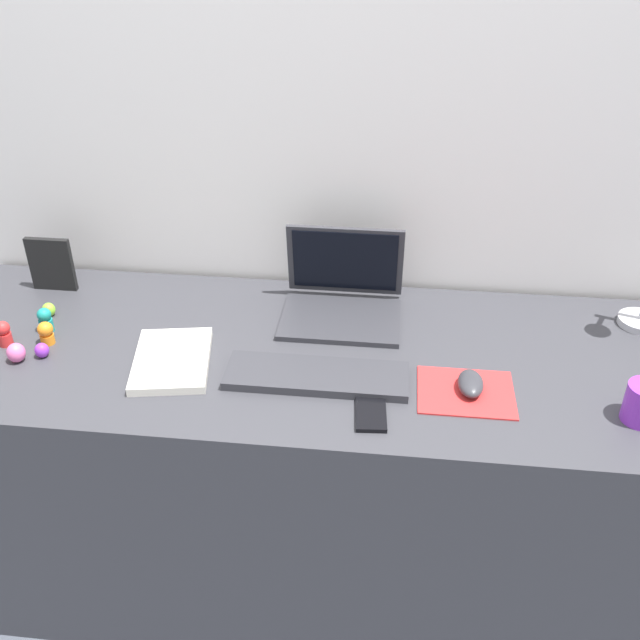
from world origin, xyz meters
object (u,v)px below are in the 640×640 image
Objects in this scene: toy_figurine_teal at (45,320)px; toy_figurine_pink at (16,353)px; laptop at (342,293)px; cell_phone at (371,411)px; toy_figurine_red at (4,333)px; keyboard at (317,376)px; notebook_pad at (172,360)px; mouse at (471,383)px; toy_figurine_orange at (46,333)px; toy_figurine_lime at (49,310)px; toy_figurine_purple at (42,350)px; picture_frame at (51,264)px.

toy_figurine_teal is 1.37× the size of toy_figurine_pink.
laptop reaches higher than cell_phone.
laptop is 0.83m from toy_figurine_red.
keyboard is 6.38× the size of toy_figurine_teal.
notebook_pad is (-0.47, 0.13, 0.01)m from cell_phone.
notebook_pad reaches higher than cell_phone.
notebook_pad is (-0.34, 0.02, 0.00)m from keyboard.
mouse is at bearing -3.01° from toy_figurine_red.
mouse is at bearing -4.33° from toy_figurine_orange.
toy_figurine_teal reaches higher than cell_phone.
toy_figurine_pink is (-0.01, -0.13, -0.01)m from toy_figurine_teal.
toy_figurine_teal reaches higher than mouse.
toy_figurine_pink is (0.01, -0.20, 0.01)m from toy_figurine_lime.
mouse reaches higher than toy_figurine_lime.
cell_phone is (0.10, -0.40, -0.05)m from laptop.
cell_phone is 0.81m from toy_figurine_orange.
mouse is 2.65× the size of toy_figurine_lime.
toy_figurine_red is (-0.79, -0.25, -0.02)m from laptop.
toy_figurine_teal is at bearing 160.02° from cell_phone.
toy_figurine_purple is (-0.78, 0.12, 0.01)m from cell_phone.
toy_figurine_pink reaches higher than toy_figurine_purple.
toy_figurine_lime is 0.62× the size of toy_figurine_orange.
toy_figurine_orange is (0.09, -0.26, -0.04)m from picture_frame.
picture_frame is 2.57× the size of toy_figurine_orange.
keyboard is at bearing -13.83° from notebook_pad.
keyboard is at bearing -1.39° from toy_figurine_purple.
laptop reaches higher than toy_figurine_red.
laptop is 6.41× the size of toy_figurine_pink.
laptop is 5.15× the size of toy_figurine_orange.
picture_frame is 0.33m from toy_figurine_purple.
toy_figurine_red reaches higher than keyboard.
toy_figurine_red is (-0.76, 0.05, 0.02)m from keyboard.
picture_frame is 0.15m from toy_figurine_lime.
laptop is 2.00× the size of picture_frame.
toy_figurine_orange is at bearing 102.77° from toy_figurine_purple.
picture_frame is at bearing 109.71° from toy_figurine_orange.
toy_figurine_lime is 0.19m from toy_figurine_purple.
laptop is 0.75m from toy_figurine_lime.
cell_phone is 0.89m from toy_figurine_lime.
notebook_pad is (-0.37, -0.28, -0.04)m from laptop.
cell_phone is at bearing -154.74° from mouse.
toy_figurine_lime is (0.04, -0.14, -0.06)m from picture_frame.
toy_figurine_red is at bearing 165.63° from notebook_pad.
laptop is at bearing 17.30° from toy_figurine_red.
picture_frame is 3.20× the size of toy_figurine_pink.
toy_figurine_teal and toy_figurine_red have the same top height.
laptop is 3.12× the size of mouse.
notebook_pad is at bearing 4.75° from toy_figurine_pink.
picture_frame is (-0.75, 0.33, 0.06)m from keyboard.
toy_figurine_red is at bearing 175.95° from keyboard.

